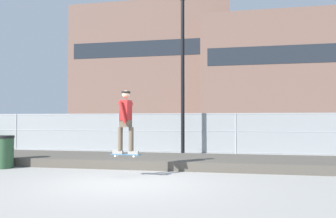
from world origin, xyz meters
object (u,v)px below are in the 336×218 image
skateboard (126,155)px  skater (126,118)px  parked_car_near (90,132)px  trash_bin (4,152)px  parked_car_mid (184,133)px  street_lamp (183,54)px

skateboard → skater: bearing=82.9°
parked_car_near → skateboard: bearing=-60.7°
skateboard → trash_bin: (-4.32, 0.87, -0.08)m
parked_car_mid → trash_bin: bearing=-117.9°
skater → parked_car_mid: bearing=88.5°
parked_car_near → parked_car_mid: (5.68, -0.17, 0.00)m
skateboard → skater: (0.00, 0.00, 0.97)m
skateboard → parked_car_near: size_ratio=0.18×
skater → trash_bin: 4.54m
parked_car_near → street_lamp: bearing=-32.0°
skater → parked_car_mid: skater is taller
parked_car_mid → skater: bearing=-91.5°
trash_bin → parked_car_near: bearing=97.1°
street_lamp → trash_bin: (-5.03, -4.97, -3.95)m
parked_car_near → parked_car_mid: 5.69m
skateboard → street_lamp: 7.04m
skateboard → street_lamp: street_lamp is taller
skater → skateboard: bearing=-97.1°
street_lamp → trash_bin: size_ratio=7.04×
skater → parked_car_near: size_ratio=0.37×
parked_car_near → trash_bin: (1.11, -8.81, -0.32)m
skateboard → parked_car_mid: parked_car_mid is taller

